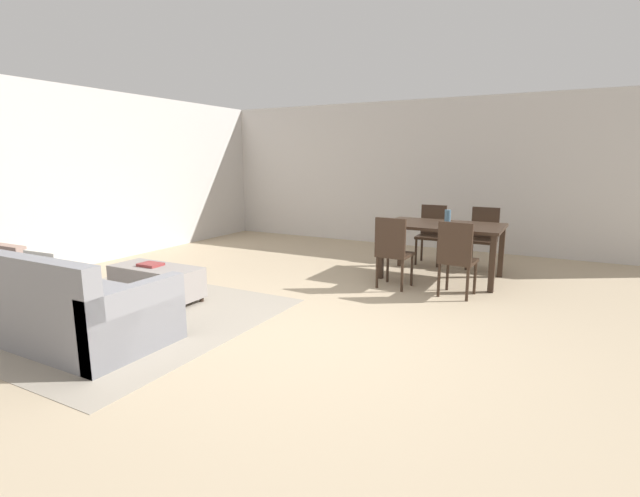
% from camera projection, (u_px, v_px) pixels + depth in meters
% --- Properties ---
extents(ground_plane, '(10.80, 10.80, 0.00)m').
position_uv_depth(ground_plane, '(304.00, 336.00, 4.34)').
color(ground_plane, tan).
extents(wall_back, '(9.00, 0.12, 2.70)m').
position_uv_depth(wall_back, '(440.00, 175.00, 8.40)').
color(wall_back, beige).
rests_on(wall_back, ground_plane).
extents(wall_left, '(0.12, 11.00, 2.70)m').
position_uv_depth(wall_left, '(49.00, 179.00, 6.59)').
color(wall_left, beige).
rests_on(wall_left, ground_plane).
extents(area_rug, '(3.00, 2.80, 0.01)m').
position_uv_depth(area_rug, '(117.00, 315.00, 4.89)').
color(area_rug, gray).
rests_on(area_rug, ground_plane).
extents(couch, '(2.12, 0.99, 0.86)m').
position_uv_depth(couch, '(57.00, 307.00, 4.26)').
color(couch, gray).
rests_on(couch, ground_plane).
extents(ottoman_table, '(1.11, 0.48, 0.41)m').
position_uv_depth(ottoman_table, '(157.00, 281.00, 5.39)').
color(ottoman_table, gray).
rests_on(ottoman_table, ground_plane).
extents(dining_table, '(1.58, 0.99, 0.76)m').
position_uv_depth(dining_table, '(443.00, 230.00, 6.33)').
color(dining_table, '#332319').
rests_on(dining_table, ground_plane).
extents(dining_chair_near_left, '(0.42, 0.42, 0.92)m').
position_uv_depth(dining_chair_near_left, '(393.00, 249.00, 5.83)').
color(dining_chair_near_left, '#332319').
rests_on(dining_chair_near_left, ground_plane).
extents(dining_chair_near_right, '(0.43, 0.43, 0.92)m').
position_uv_depth(dining_chair_near_right, '(456.00, 255.00, 5.44)').
color(dining_chair_near_right, '#332319').
rests_on(dining_chair_near_right, ground_plane).
extents(dining_chair_far_left, '(0.40, 0.40, 0.92)m').
position_uv_depth(dining_chair_far_left, '(432.00, 231.00, 7.27)').
color(dining_chair_far_left, '#332319').
rests_on(dining_chair_far_left, ground_plane).
extents(dining_chair_far_right, '(0.42, 0.42, 0.92)m').
position_uv_depth(dining_chair_far_right, '(483.00, 234.00, 6.93)').
color(dining_chair_far_right, '#332319').
rests_on(dining_chair_far_right, ground_plane).
extents(vase_centerpiece, '(0.08, 0.08, 0.19)m').
position_uv_depth(vase_centerpiece, '(448.00, 217.00, 6.29)').
color(vase_centerpiece, slate).
rests_on(vase_centerpiece, dining_table).
extents(book_on_ottoman, '(0.26, 0.20, 0.03)m').
position_uv_depth(book_on_ottoman, '(151.00, 265.00, 5.38)').
color(book_on_ottoman, maroon).
rests_on(book_on_ottoman, ottoman_table).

